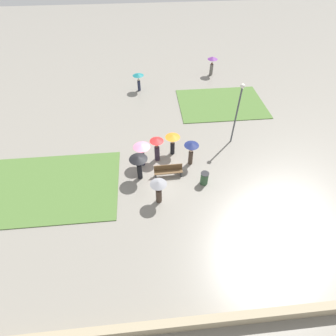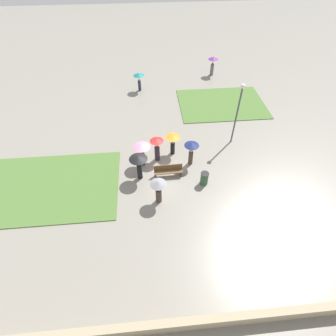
{
  "view_description": "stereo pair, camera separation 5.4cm",
  "coord_description": "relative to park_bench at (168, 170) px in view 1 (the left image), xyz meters",
  "views": [
    {
      "loc": [
        -0.47,
        -13.06,
        13.17
      ],
      "look_at": [
        0.73,
        -0.73,
        0.73
      ],
      "focal_mm": 28.0,
      "sensor_mm": 36.0,
      "label": 1
    },
    {
      "loc": [
        -0.41,
        -13.06,
        13.17
      ],
      "look_at": [
        0.73,
        -0.73,
        0.73
      ],
      "focal_mm": 28.0,
      "sensor_mm": 36.0,
      "label": 2
    }
  ],
  "objects": [
    {
      "name": "lamp_post",
      "position": [
        5.27,
        3.2,
        2.61
      ],
      "size": [
        0.32,
        0.32,
        4.87
      ],
      "color": "#474C51",
      "rests_on": "ground_plane"
    },
    {
      "name": "lone_walker_mid_plaza",
      "position": [
        -1.75,
        12.0,
        0.88
      ],
      "size": [
        1.07,
        1.07,
        1.78
      ],
      "rotation": [
        0.0,
        0.0,
        4.95
      ],
      "color": "#282D47",
      "rests_on": "ground_plane"
    },
    {
      "name": "parapet_wall",
      "position": [
        -0.75,
        -9.25,
        -0.05
      ],
      "size": [
        45.0,
        0.35,
        0.86
      ],
      "color": "tan",
      "rests_on": "ground_plane"
    },
    {
      "name": "crowd_person_red",
      "position": [
        -0.64,
        1.69,
        0.78
      ],
      "size": [
        0.96,
        0.96,
        1.92
      ],
      "rotation": [
        0.0,
        0.0,
        0.41
      ],
      "color": "#2D2333",
      "rests_on": "ground_plane"
    },
    {
      "name": "crowd_person_pink",
      "position": [
        -1.69,
        1.26,
        0.98
      ],
      "size": [
        1.17,
        1.17,
        1.85
      ],
      "rotation": [
        0.0,
        0.0,
        5.95
      ],
      "color": "#282D47",
      "rests_on": "ground_plane"
    },
    {
      "name": "crowd_person_black",
      "position": [
        -1.92,
        -0.04,
        0.95
      ],
      "size": [
        1.2,
        1.2,
        1.93
      ],
      "rotation": [
        0.0,
        0.0,
        1.3
      ],
      "color": "black",
      "rests_on": "ground_plane"
    },
    {
      "name": "lawn_patch_far",
      "position": [
        5.85,
        8.71,
        -0.45
      ],
      "size": [
        7.91,
        5.71,
        0.06
      ],
      "color": "#4C7033",
      "rests_on": "ground_plane"
    },
    {
      "name": "crowd_person_navy",
      "position": [
        1.69,
        1.03,
        0.86
      ],
      "size": [
        1.02,
        1.02,
        1.88
      ],
      "rotation": [
        0.0,
        0.0,
        1.01
      ],
      "color": "#47382D",
      "rests_on": "ground_plane"
    },
    {
      "name": "crowd_person_orange",
      "position": [
        0.53,
        2.24,
        0.78
      ],
      "size": [
        1.07,
        1.07,
        1.72
      ],
      "rotation": [
        0.0,
        0.0,
        0.11
      ],
      "color": "black",
      "rests_on": "ground_plane"
    },
    {
      "name": "park_bench",
      "position": [
        0.0,
        0.0,
        0.0
      ],
      "size": [
        1.94,
        0.47,
        0.9
      ],
      "rotation": [
        0.0,
        0.0,
        0.02
      ],
      "color": "brown",
      "rests_on": "ground_plane"
    },
    {
      "name": "ground_plane",
      "position": [
        -0.75,
        0.7,
        -0.48
      ],
      "size": [
        90.0,
        90.0,
        0.0
      ],
      "primitive_type": "plane",
      "color": "gray"
    },
    {
      "name": "trash_bin",
      "position": [
        2.3,
        -0.95,
        -0.0
      ],
      "size": [
        0.55,
        0.55,
        0.94
      ],
      "color": "#335638",
      "rests_on": "ground_plane"
    },
    {
      "name": "crowd_person_grey",
      "position": [
        -0.79,
        -2.15,
        0.77
      ],
      "size": [
        1.02,
        1.02,
        1.81
      ],
      "rotation": [
        0.0,
        0.0,
        2.06
      ],
      "color": "#47382D",
      "rests_on": "ground_plane"
    },
    {
      "name": "lone_walker_far_path",
      "position": [
        6.14,
        14.71,
        0.95
      ],
      "size": [
        1.06,
        1.06,
        1.98
      ],
      "rotation": [
        0.0,
        0.0,
        1.07
      ],
      "color": "slate",
      "rests_on": "ground_plane"
    },
    {
      "name": "lawn_patch_near",
      "position": [
        -8.29,
        -0.35,
        -0.45
      ],
      "size": [
        9.77,
        6.08,
        0.06
      ],
      "color": "#4C7033",
      "rests_on": "ground_plane"
    }
  ]
}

